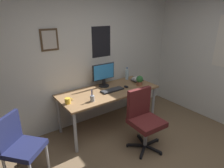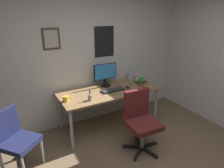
# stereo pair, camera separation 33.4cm
# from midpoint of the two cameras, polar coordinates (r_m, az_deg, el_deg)

# --- Properties ---
(wall_back) EXTENTS (4.40, 0.10, 2.60)m
(wall_back) POSITION_cam_midpoint_polar(r_m,az_deg,el_deg) (3.57, -5.84, 8.31)
(wall_back) COLOR silver
(wall_back) RESTS_ON ground_plane
(desk) EXTENTS (1.80, 0.77, 0.73)m
(desk) POSITION_cam_midpoint_polar(r_m,az_deg,el_deg) (3.51, 1.93, -2.88)
(desk) COLOR #936D47
(desk) RESTS_ON ground_plane
(office_chair) EXTENTS (0.56, 0.57, 0.95)m
(office_chair) POSITION_cam_midpoint_polar(r_m,az_deg,el_deg) (3.06, 11.46, -9.87)
(office_chair) COLOR #591E1E
(office_chair) RESTS_ON ground_plane
(side_chair) EXTENTS (0.59, 0.59, 0.88)m
(side_chair) POSITION_cam_midpoint_polar(r_m,az_deg,el_deg) (2.86, -23.62, -14.26)
(side_chair) COLOR #1E234C
(side_chair) RESTS_ON ground_plane
(monitor) EXTENTS (0.46, 0.20, 0.43)m
(monitor) POSITION_cam_midpoint_polar(r_m,az_deg,el_deg) (3.60, 0.69, 2.99)
(monitor) COLOR black
(monitor) RESTS_ON desk
(keyboard) EXTENTS (0.43, 0.15, 0.03)m
(keyboard) POSITION_cam_midpoint_polar(r_m,az_deg,el_deg) (3.45, 2.97, -1.85)
(keyboard) COLOR black
(keyboard) RESTS_ON desk
(computer_mouse) EXTENTS (0.06, 0.11, 0.04)m
(computer_mouse) POSITION_cam_midpoint_polar(r_m,az_deg,el_deg) (3.59, 7.24, -0.99)
(computer_mouse) COLOR black
(computer_mouse) RESTS_ON desk
(water_bottle) EXTENTS (0.07, 0.07, 0.25)m
(water_bottle) POSITION_cam_midpoint_polar(r_m,az_deg,el_deg) (4.00, 7.85, 2.61)
(water_bottle) COLOR silver
(water_bottle) RESTS_ON desk
(coffee_mug_near) EXTENTS (0.13, 0.09, 0.09)m
(coffee_mug_near) POSITION_cam_midpoint_polar(r_m,az_deg,el_deg) (3.09, -10.38, -4.36)
(coffee_mug_near) COLOR yellow
(coffee_mug_near) RESTS_ON desk
(potted_plant) EXTENTS (0.13, 0.13, 0.19)m
(potted_plant) POSITION_cam_midpoint_polar(r_m,az_deg,el_deg) (3.67, 11.29, 0.71)
(potted_plant) COLOR brown
(potted_plant) RESTS_ON desk
(pen_cup) EXTENTS (0.07, 0.07, 0.20)m
(pen_cup) POSITION_cam_midpoint_polar(r_m,az_deg,el_deg) (3.07, -3.36, -3.94)
(pen_cup) COLOR #9EA0A5
(pen_cup) RESTS_ON desk
(book_stack_left) EXTENTS (0.22, 0.17, 0.08)m
(book_stack_left) POSITION_cam_midpoint_polar(r_m,az_deg,el_deg) (3.94, 10.74, 1.03)
(book_stack_left) COLOR black
(book_stack_left) RESTS_ON desk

